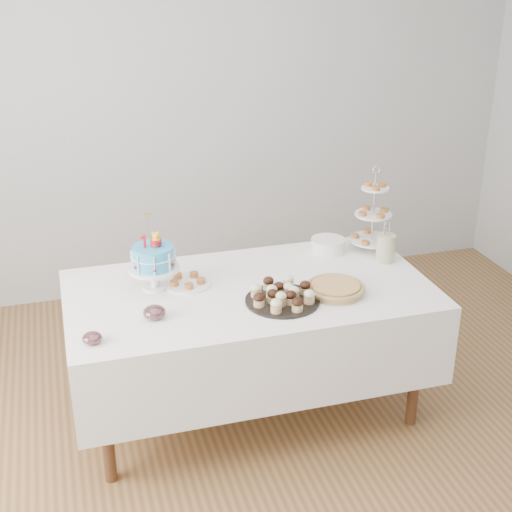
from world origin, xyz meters
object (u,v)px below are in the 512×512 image
object	(u,v)px
table	(250,326)
cupcake_tray	(282,294)
tiered_stand	(373,215)
utensil_pitcher	(386,247)
pie	(336,288)
jam_bowl_b	(154,312)
pastry_plate	(187,281)
jam_bowl_a	(92,338)
plate_stack	(328,245)
birthday_cake	(154,269)

from	to	relation	value
table	cupcake_tray	xyz separation A→B (m)	(0.12, -0.20, 0.27)
tiered_stand	utensil_pitcher	xyz separation A→B (m)	(0.00, -0.19, -0.13)
pie	utensil_pitcher	world-z (taller)	utensil_pitcher
pie	jam_bowl_b	distance (m)	0.95
table	pastry_plate	bearing A→B (deg)	155.94
utensil_pitcher	jam_bowl_a	bearing A→B (deg)	-163.69
plate_stack	cupcake_tray	bearing A→B (deg)	-130.41
birthday_cake	table	bearing A→B (deg)	-9.00
table	jam_bowl_b	distance (m)	0.62
cupcake_tray	pastry_plate	world-z (taller)	cupcake_tray
pie	pastry_plate	xyz separation A→B (m)	(-0.72, 0.32, -0.01)
cupcake_tray	birthday_cake	bearing A→B (deg)	151.25
cupcake_tray	plate_stack	size ratio (longest dim) A/B	1.91
birthday_cake	utensil_pitcher	bearing A→B (deg)	6.05
birthday_cake	tiered_stand	world-z (taller)	tiered_stand
cupcake_tray	pastry_plate	bearing A→B (deg)	142.01
birthday_cake	pie	size ratio (longest dim) A/B	1.35
cupcake_tray	table	bearing A→B (deg)	121.28
tiered_stand	pastry_plate	distance (m)	1.18
table	birthday_cake	bearing A→B (deg)	164.51
pastry_plate	jam_bowl_b	world-z (taller)	jam_bowl_b
cupcake_tray	jam_bowl_a	xyz separation A→B (m)	(-0.96, -0.15, -0.02)
cupcake_tray	jam_bowl_a	size ratio (longest dim) A/B	4.15
jam_bowl_a	table	bearing A→B (deg)	22.08
birthday_cake	jam_bowl_a	distance (m)	0.60
birthday_cake	pastry_plate	distance (m)	0.20
tiered_stand	utensil_pitcher	world-z (taller)	tiered_stand
plate_stack	utensil_pitcher	bearing A→B (deg)	-39.64
birthday_cake	pie	distance (m)	0.95
pie	plate_stack	world-z (taller)	plate_stack
birthday_cake	pastry_plate	bearing A→B (deg)	7.84
birthday_cake	utensil_pitcher	size ratio (longest dim) A/B	1.71
pie	pastry_plate	bearing A→B (deg)	156.39
birthday_cake	utensil_pitcher	world-z (taller)	birthday_cake
table	birthday_cake	xyz separation A→B (m)	(-0.48, 0.13, 0.34)
tiered_stand	pastry_plate	bearing A→B (deg)	-171.41
table	utensil_pitcher	distance (m)	0.91
plate_stack	jam_bowl_a	size ratio (longest dim) A/B	2.18
tiered_stand	plate_stack	size ratio (longest dim) A/B	2.56
pastry_plate	jam_bowl_b	bearing A→B (deg)	-124.91
pie	jam_bowl_b	size ratio (longest dim) A/B	2.76
table	pastry_plate	world-z (taller)	pastry_plate
pastry_plate	jam_bowl_b	xyz separation A→B (m)	(-0.22, -0.32, 0.01)
jam_bowl_b	jam_bowl_a	bearing A→B (deg)	-153.28
table	pie	world-z (taller)	pie
utensil_pitcher	birthday_cake	bearing A→B (deg)	-179.55
pie	jam_bowl_a	world-z (taller)	jam_bowl_a
pie	plate_stack	distance (m)	0.54
birthday_cake	plate_stack	distance (m)	1.08
jam_bowl_a	jam_bowl_b	world-z (taller)	jam_bowl_b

